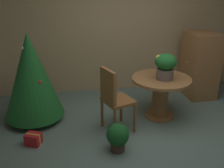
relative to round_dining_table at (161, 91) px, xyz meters
The scene contains 9 objects.
ground_plane 0.99m from the round_dining_table, 115.01° to the right, with size 6.60×6.60×0.00m, color slate.
back_wall_panel 1.68m from the round_dining_table, 104.70° to the left, with size 6.00×0.10×2.60m, color tan.
round_dining_table is the anchor object (origin of this frame).
flower_vase 0.47m from the round_dining_table, 67.11° to the right, with size 0.34×0.34×0.41m.
wooden_chair_left_near 0.90m from the round_dining_table, 160.00° to the right, with size 0.52×0.55×1.01m.
holiday_tree 2.10m from the round_dining_table, behind, with size 0.95×0.95×1.46m.
gift_box_red 2.12m from the round_dining_table, 166.61° to the right, with size 0.25×0.23×0.17m.
wooden_cabinet 1.32m from the round_dining_table, 35.75° to the left, with size 0.55×0.71×1.27m.
potted_plant 1.24m from the round_dining_table, 136.84° to the right, with size 0.31×0.31×0.40m.
Camera 1 is at (-1.11, -2.99, 2.15)m, focal length 41.93 mm.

